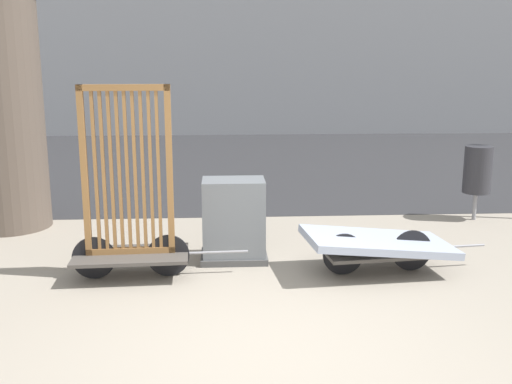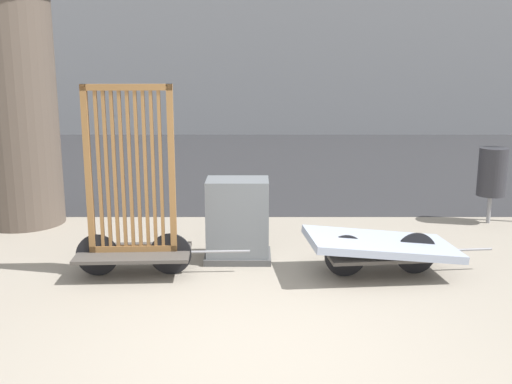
{
  "view_description": "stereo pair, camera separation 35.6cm",
  "coord_description": "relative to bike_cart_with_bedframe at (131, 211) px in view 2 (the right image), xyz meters",
  "views": [
    {
      "loc": [
        -0.37,
        -4.76,
        2.45
      ],
      "look_at": [
        0.0,
        1.86,
        0.99
      ],
      "focal_mm": 42.0,
      "sensor_mm": 36.0,
      "label": 1
    },
    {
      "loc": [
        -0.02,
        -4.77,
        2.45
      ],
      "look_at": [
        0.0,
        1.86,
        0.99
      ],
      "focal_mm": 42.0,
      "sensor_mm": 36.0,
      "label": 2
    }
  ],
  "objects": [
    {
      "name": "ground_plane",
      "position": [
        1.43,
        -1.86,
        -0.77
      ],
      "size": [
        60.0,
        60.0,
        0.0
      ],
      "primitive_type": "plane",
      "color": "gray"
    },
    {
      "name": "road_strip",
      "position": [
        1.43,
        8.04,
        -0.76
      ],
      "size": [
        56.0,
        10.82,
        0.01
      ],
      "color": "#2D2D30",
      "rests_on": "ground_plane"
    },
    {
      "name": "bike_cart_with_bedframe",
      "position": [
        0.0,
        0.0,
        0.0
      ],
      "size": [
        2.02,
        0.77,
        2.2
      ],
      "rotation": [
        0.0,
        0.0,
        0.05
      ],
      "color": "#4C4742",
      "rests_on": "ground_plane"
    },
    {
      "name": "bike_cart_with_mattress",
      "position": [
        2.87,
        0.0,
        -0.43
      ],
      "size": [
        2.25,
        1.09,
        0.51
      ],
      "rotation": [
        0.0,
        0.0,
        0.11
      ],
      "color": "#4C4742",
      "rests_on": "ground_plane"
    },
    {
      "name": "utility_cabinet",
      "position": [
        1.19,
        0.55,
        -0.29
      ],
      "size": [
        0.82,
        0.58,
        1.03
      ],
      "color": "#4C4C4C",
      "rests_on": "ground_plane"
    },
    {
      "name": "trash_bin",
      "position": [
        5.0,
        2.28,
        0.02
      ],
      "size": [
        0.42,
        0.42,
        1.16
      ],
      "color": "gray",
      "rests_on": "ground_plane"
    },
    {
      "name": "advertising_column",
      "position": [
        -2.14,
        2.28,
        1.06
      ],
      "size": [
        1.33,
        1.33,
        3.61
      ],
      "color": "brown",
      "rests_on": "ground_plane"
    }
  ]
}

